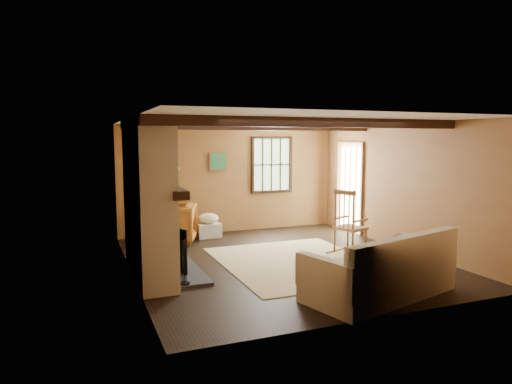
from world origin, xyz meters
name	(u,v)px	position (x,y,z in m)	size (l,w,h in m)	color
ground	(281,260)	(0.00, 0.00, 0.00)	(5.50, 5.50, 0.00)	black
room_envelope	(287,165)	(0.22, 0.26, 1.63)	(5.02, 5.52, 2.44)	olive
fireplace	(149,204)	(-2.23, 0.00, 1.10)	(1.02, 2.30, 2.40)	#9A5E3B
rug	(297,262)	(0.20, -0.20, 0.00)	(2.50, 3.00, 0.01)	#C9BD86
rocking_chair	(349,226)	(1.40, 0.05, 0.50)	(0.96, 0.72, 1.19)	tan
sofa	(383,273)	(0.51, -2.14, 0.31)	(2.34, 1.49, 0.88)	silver
firewood_pile	(144,235)	(-2.00, 2.44, 0.12)	(0.64, 0.12, 0.23)	brown
laundry_basket	(208,230)	(-0.66, 2.29, 0.15)	(0.50, 0.38, 0.30)	silver
basket_pillow	(208,218)	(-0.66, 2.29, 0.41)	(0.44, 0.36, 0.22)	silver
armchair	(173,223)	(-1.46, 2.05, 0.40)	(0.85, 0.87, 0.79)	#BF6026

